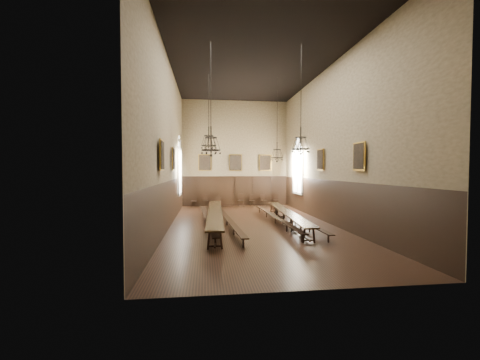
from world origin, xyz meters
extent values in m
cube|color=black|center=(0.00, 0.00, -0.01)|extent=(9.00, 18.00, 0.02)
cube|color=black|center=(0.00, 0.00, 9.01)|extent=(9.00, 18.00, 0.02)
cube|color=#94835B|center=(0.00, 9.01, 4.50)|extent=(9.00, 0.02, 9.00)
cube|color=#94835B|center=(0.00, -9.01, 4.50)|extent=(9.00, 0.02, 9.00)
cube|color=#94835B|center=(-4.51, 0.00, 4.50)|extent=(0.02, 18.00, 9.00)
cube|color=#94835B|center=(4.51, 0.00, 4.50)|extent=(0.02, 18.00, 9.00)
cube|color=black|center=(-2.05, -0.05, 0.79)|extent=(1.10, 10.62, 0.07)
cube|color=black|center=(2.02, -0.04, 0.70)|extent=(1.23, 9.45, 0.07)
cube|color=black|center=(-2.49, 0.22, 0.43)|extent=(0.97, 10.05, 0.05)
cube|color=black|center=(-1.38, 0.05, 0.44)|extent=(0.95, 10.34, 0.05)
cube|color=black|center=(1.41, 0.26, 0.41)|extent=(0.51, 9.60, 0.05)
cube|color=black|center=(2.47, -0.15, 0.38)|extent=(0.56, 9.05, 0.05)
cube|color=black|center=(-3.54, 8.56, 0.46)|extent=(0.47, 0.47, 0.05)
cube|color=black|center=(-3.54, 8.74, 0.72)|extent=(0.43, 0.08, 0.51)
cube|color=black|center=(-2.55, 8.49, 0.48)|extent=(0.45, 0.45, 0.05)
cube|color=black|center=(-2.55, 8.69, 0.74)|extent=(0.44, 0.04, 0.53)
cube|color=black|center=(-1.46, 8.60, 0.42)|extent=(0.44, 0.44, 0.05)
cube|color=black|center=(-1.46, 8.76, 0.65)|extent=(0.39, 0.09, 0.47)
cube|color=black|center=(0.42, 8.48, 0.49)|extent=(0.47, 0.47, 0.05)
cube|color=black|center=(0.42, 8.67, 0.76)|extent=(0.46, 0.06, 0.54)
cube|color=black|center=(1.40, 8.60, 0.43)|extent=(0.42, 0.42, 0.05)
cube|color=black|center=(1.40, 8.77, 0.67)|extent=(0.40, 0.06, 0.48)
cube|color=black|center=(2.39, 8.55, 0.46)|extent=(0.54, 0.54, 0.05)
cube|color=black|center=(2.39, 8.73, 0.71)|extent=(0.42, 0.18, 0.51)
cube|color=black|center=(3.46, 8.46, 0.48)|extent=(0.55, 0.55, 0.05)
cube|color=black|center=(3.46, 8.65, 0.75)|extent=(0.45, 0.15, 0.53)
cylinder|color=black|center=(-2.35, 2.27, 7.38)|extent=(0.03, 0.03, 3.24)
torus|color=black|center=(-2.35, 2.27, 4.59)|extent=(0.95, 0.95, 0.06)
torus|color=black|center=(-2.35, 2.27, 5.20)|extent=(0.60, 0.60, 0.04)
cylinder|color=black|center=(-2.35, 2.27, 5.09)|extent=(0.07, 0.07, 1.34)
cylinder|color=black|center=(2.02, 2.38, 6.94)|extent=(0.03, 0.03, 4.13)
torus|color=black|center=(2.02, 2.38, 3.86)|extent=(0.82, 0.82, 0.05)
torus|color=black|center=(2.02, 2.38, 4.39)|extent=(0.52, 0.52, 0.04)
cylinder|color=black|center=(2.02, 2.38, 4.29)|extent=(0.06, 0.06, 1.16)
cylinder|color=black|center=(-2.30, -2.35, 7.06)|extent=(0.03, 0.03, 3.89)
torus|color=black|center=(-2.30, -2.35, 4.00)|extent=(0.90, 0.90, 0.05)
torus|color=black|center=(-2.30, -2.35, 4.58)|extent=(0.57, 0.57, 0.04)
cylinder|color=black|center=(-2.30, -2.35, 4.48)|extent=(0.06, 0.06, 1.27)
cylinder|color=black|center=(1.93, -2.62, 7.06)|extent=(0.03, 0.03, 3.88)
torus|color=black|center=(1.93, -2.62, 4.07)|extent=(0.85, 0.85, 0.05)
torus|color=black|center=(1.93, -2.62, 4.62)|extent=(0.54, 0.54, 0.04)
cylinder|color=black|center=(1.93, -2.62, 4.52)|extent=(0.06, 0.06, 1.19)
cube|color=#A37827|center=(-2.60, 8.88, 3.70)|extent=(1.10, 0.12, 1.40)
cube|color=black|center=(-2.60, 8.88, 3.70)|extent=(0.98, 0.02, 1.28)
cube|color=#A37827|center=(0.00, 8.88, 3.70)|extent=(1.10, 0.12, 1.40)
cube|color=black|center=(0.00, 8.88, 3.70)|extent=(0.98, 0.02, 1.28)
cube|color=#A37827|center=(2.60, 8.88, 3.70)|extent=(1.10, 0.12, 1.40)
cube|color=black|center=(2.60, 8.88, 3.70)|extent=(0.98, 0.02, 1.28)
cube|color=#A37827|center=(-4.38, 1.00, 3.70)|extent=(0.12, 1.00, 1.30)
cube|color=black|center=(-4.38, 1.00, 3.70)|extent=(0.02, 0.88, 1.18)
cube|color=#A37827|center=(-4.38, -3.50, 3.70)|extent=(0.12, 1.00, 1.30)
cube|color=black|center=(-4.38, -3.50, 3.70)|extent=(0.02, 0.88, 1.18)
cube|color=#A37827|center=(4.38, 1.00, 3.70)|extent=(0.12, 1.00, 1.30)
cube|color=black|center=(4.38, 1.00, 3.70)|extent=(0.02, 0.88, 1.18)
cube|color=#A37827|center=(4.38, -3.50, 3.70)|extent=(0.12, 1.00, 1.30)
cube|color=black|center=(4.38, -3.50, 3.70)|extent=(0.02, 0.88, 1.18)
camera|label=1|loc=(-2.58, -16.14, 3.09)|focal=22.00mm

